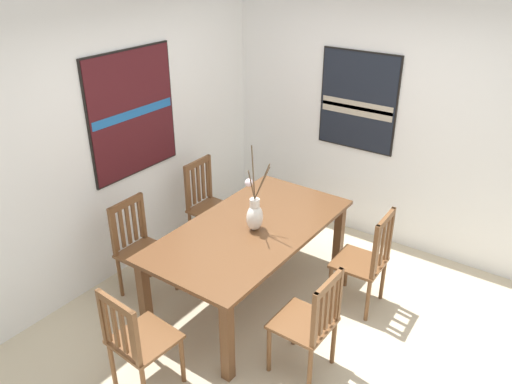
{
  "coord_description": "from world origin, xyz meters",
  "views": [
    {
      "loc": [
        -3.0,
        -1.78,
        3.03
      ],
      "look_at": [
        0.18,
        0.47,
        1.07
      ],
      "focal_mm": 35.78,
      "sensor_mm": 36.0,
      "label": 1
    }
  ],
  "objects": [
    {
      "name": "painting_on_side_wall",
      "position": [
        1.79,
        0.32,
        1.5
      ],
      "size": [
        0.05,
        0.85,
        1.03
      ],
      "color": "black"
    },
    {
      "name": "chair_1",
      "position": [
        0.61,
        1.4,
        0.49
      ],
      "size": [
        0.42,
        0.42,
        0.96
      ],
      "color": "brown",
      "rests_on": "ground_plane"
    },
    {
      "name": "ground_plane",
      "position": [
        0.0,
        0.0,
        -0.01
      ],
      "size": [
        6.4,
        6.4,
        0.03
      ],
      "primitive_type": "cube",
      "color": "beige"
    },
    {
      "name": "wall_side",
      "position": [
        1.86,
        0.0,
        1.35
      ],
      "size": [
        0.12,
        6.4,
        2.7
      ],
      "primitive_type": "cube",
      "color": "white",
      "rests_on": "ground_plane"
    },
    {
      "name": "chair_3",
      "position": [
        0.6,
        -0.41,
        0.48
      ],
      "size": [
        0.44,
        0.44,
        0.96
      ],
      "color": "brown",
      "rests_on": "ground_plane"
    },
    {
      "name": "wall_back",
      "position": [
        0.0,
        1.86,
        1.35
      ],
      "size": [
        6.4,
        0.12,
        2.7
      ],
      "primitive_type": "cube",
      "color": "white",
      "rests_on": "ground_plane"
    },
    {
      "name": "chair_2",
      "position": [
        -1.23,
        0.5,
        0.47
      ],
      "size": [
        0.45,
        0.45,
        0.9
      ],
      "color": "brown",
      "rests_on": "ground_plane"
    },
    {
      "name": "painting_on_back_wall",
      "position": [
        0.06,
        1.79,
        1.56
      ],
      "size": [
        1.02,
        0.05,
        1.18
      ],
      "color": "black"
    },
    {
      "name": "dining_table",
      "position": [
        0.11,
        0.48,
        0.66
      ],
      "size": [
        1.95,
        1.02,
        0.75
      ],
      "color": "brown",
      "rests_on": "ground_plane"
    },
    {
      "name": "chair_0",
      "position": [
        -0.39,
        1.36,
        0.49
      ],
      "size": [
        0.43,
        0.43,
        0.93
      ],
      "color": "brown",
      "rests_on": "ground_plane"
    },
    {
      "name": "chair_4",
      "position": [
        -0.37,
        -0.41,
        0.48
      ],
      "size": [
        0.42,
        0.42,
        0.91
      ],
      "color": "brown",
      "rests_on": "ground_plane"
    },
    {
      "name": "centerpiece_vase",
      "position": [
        0.1,
        0.43,
        0.91
      ],
      "size": [
        0.23,
        0.23,
        0.76
      ],
      "color": "silver",
      "rests_on": "dining_table"
    }
  ]
}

